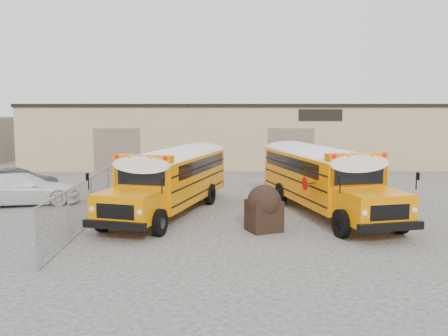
{
  "coord_description": "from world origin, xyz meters",
  "views": [
    {
      "loc": [
        -1.02,
        -19.3,
        4.55
      ],
      "look_at": [
        -0.75,
        4.2,
        1.6
      ],
      "focal_mm": 40.0,
      "sensor_mm": 36.0,
      "label": 1
    }
  ],
  "objects_px": {
    "school_bus_right": "(277,160)",
    "tarp_bundle": "(264,207)",
    "school_bus_left": "(211,161)",
    "car_white": "(23,189)",
    "car_dark": "(17,182)"
  },
  "relations": [
    {
      "from": "school_bus_right",
      "to": "car_dark",
      "type": "relative_size",
      "value": 2.48
    },
    {
      "from": "school_bus_left",
      "to": "car_dark",
      "type": "relative_size",
      "value": 2.4
    },
    {
      "from": "tarp_bundle",
      "to": "car_white",
      "type": "xyz_separation_m",
      "value": [
        -10.67,
        5.06,
        -0.15
      ]
    },
    {
      "from": "school_bus_right",
      "to": "tarp_bundle",
      "type": "height_order",
      "value": "school_bus_right"
    },
    {
      "from": "school_bus_left",
      "to": "car_dark",
      "type": "height_order",
      "value": "school_bus_left"
    },
    {
      "from": "school_bus_right",
      "to": "tarp_bundle",
      "type": "relative_size",
      "value": 5.88
    },
    {
      "from": "school_bus_left",
      "to": "car_white",
      "type": "xyz_separation_m",
      "value": [
        -8.64,
        -3.79,
        -0.87
      ]
    },
    {
      "from": "school_bus_right",
      "to": "tarp_bundle",
      "type": "bearing_deg",
      "value": -99.44
    },
    {
      "from": "tarp_bundle",
      "to": "car_dark",
      "type": "distance_m",
      "value": 14.16
    },
    {
      "from": "school_bus_left",
      "to": "school_bus_right",
      "type": "height_order",
      "value": "school_bus_right"
    },
    {
      "from": "tarp_bundle",
      "to": "car_white",
      "type": "distance_m",
      "value": 11.81
    },
    {
      "from": "school_bus_left",
      "to": "car_white",
      "type": "distance_m",
      "value": 9.48
    },
    {
      "from": "school_bus_right",
      "to": "car_white",
      "type": "distance_m",
      "value": 12.81
    },
    {
      "from": "school_bus_left",
      "to": "tarp_bundle",
      "type": "height_order",
      "value": "school_bus_left"
    },
    {
      "from": "school_bus_right",
      "to": "tarp_bundle",
      "type": "distance_m",
      "value": 9.11
    }
  ]
}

